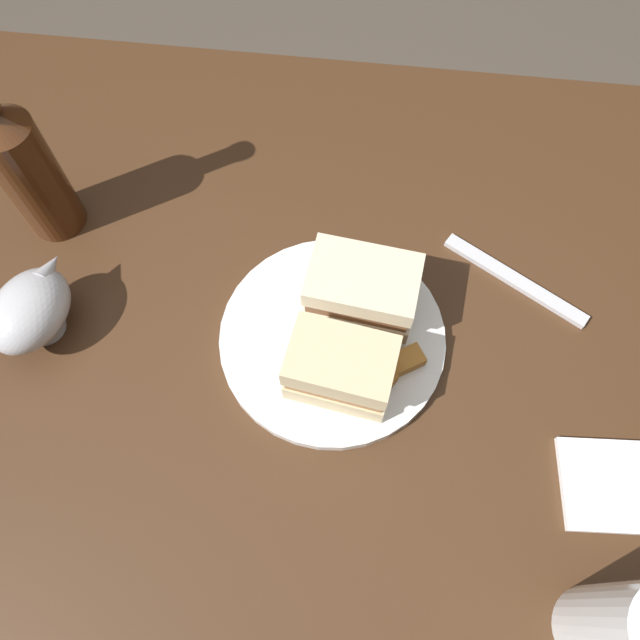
% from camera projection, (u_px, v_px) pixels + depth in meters
% --- Properties ---
extents(ground_plane, '(6.00, 6.00, 0.00)m').
position_uv_depth(ground_plane, '(314.00, 466.00, 1.36)').
color(ground_plane, '#4C4238').
extents(dining_table, '(1.03, 0.82, 0.75)m').
position_uv_depth(dining_table, '(312.00, 418.00, 1.02)').
color(dining_table, '#422816').
rests_on(dining_table, ground).
extents(plate, '(0.24, 0.24, 0.01)m').
position_uv_depth(plate, '(332.00, 338.00, 0.66)').
color(plate, white).
rests_on(plate, dining_table).
extents(sandwich_half_left, '(0.11, 0.08, 0.07)m').
position_uv_depth(sandwich_half_left, '(341.00, 368.00, 0.61)').
color(sandwich_half_left, beige).
rests_on(sandwich_half_left, plate).
extents(sandwich_half_right, '(0.12, 0.09, 0.06)m').
position_uv_depth(sandwich_half_right, '(362.00, 289.00, 0.65)').
color(sandwich_half_right, beige).
rests_on(sandwich_half_right, plate).
extents(potato_wedge_front, '(0.05, 0.04, 0.02)m').
position_uv_depth(potato_wedge_front, '(375.00, 370.00, 0.63)').
color(potato_wedge_front, '#AD702D').
rests_on(potato_wedge_front, plate).
extents(potato_wedge_middle, '(0.04, 0.04, 0.02)m').
position_uv_depth(potato_wedge_middle, '(376.00, 338.00, 0.65)').
color(potato_wedge_middle, gold).
rests_on(potato_wedge_middle, plate).
extents(potato_wedge_back, '(0.04, 0.04, 0.02)m').
position_uv_depth(potato_wedge_back, '(405.00, 361.00, 0.64)').
color(potato_wedge_back, '#AD702D').
rests_on(potato_wedge_back, plate).
extents(potato_wedge_left_edge, '(0.03, 0.05, 0.02)m').
position_uv_depth(potato_wedge_left_edge, '(392.00, 338.00, 0.64)').
color(potato_wedge_left_edge, '#AD702D').
rests_on(potato_wedge_left_edge, plate).
extents(pint_glass, '(0.08, 0.08, 0.15)m').
position_uv_depth(pint_glass, '(627.00, 632.00, 0.49)').
color(pint_glass, white).
rests_on(pint_glass, dining_table).
extents(gravy_boat, '(0.10, 0.12, 0.07)m').
position_uv_depth(gravy_boat, '(30.00, 310.00, 0.64)').
color(gravy_boat, '#B7B7BC').
rests_on(gravy_boat, dining_table).
extents(cider_bottle, '(0.06, 0.06, 0.25)m').
position_uv_depth(cider_bottle, '(25.00, 167.00, 0.65)').
color(cider_bottle, '#47230F').
rests_on(cider_bottle, dining_table).
extents(napkin, '(0.12, 0.10, 0.01)m').
position_uv_depth(napkin, '(617.00, 486.00, 0.60)').
color(napkin, white).
rests_on(napkin, dining_table).
extents(fork, '(0.16, 0.11, 0.01)m').
position_uv_depth(fork, '(515.00, 280.00, 0.70)').
color(fork, silver).
rests_on(fork, dining_table).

